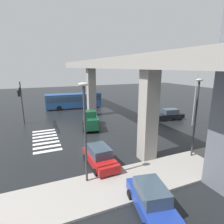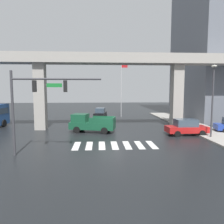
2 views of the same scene
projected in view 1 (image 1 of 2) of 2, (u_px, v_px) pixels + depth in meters
ground_plane at (88, 134)px, 23.39m from camera, size 120.00×120.00×0.00m
crosswalk_stripes at (46, 140)px, 21.48m from camera, size 7.15×2.80×0.01m
elevated_overpass at (111, 69)px, 22.73m from camera, size 49.49×2.48×9.20m
sidewalk_east at (152, 175)px, 14.27m from camera, size 4.00×36.00×0.15m
pickup_truck at (90, 120)px, 25.71m from camera, size 5.40×3.03×2.08m
city_bus at (74, 100)px, 37.34m from camera, size 3.44×10.97×2.99m
sedan_black at (170, 114)px, 29.50m from camera, size 2.45×4.52×1.72m
sedan_blue at (152, 200)px, 10.54m from camera, size 4.56×2.57×1.72m
sedan_red at (100, 156)px, 15.61m from camera, size 4.35×2.06×1.72m
traffic_signal_mast at (20, 96)px, 24.74m from camera, size 6.49×0.32×6.20m
street_lamp_near_corner at (85, 123)px, 12.44m from camera, size 0.44×0.70×7.24m
street_lamp_mid_block at (196, 109)px, 16.27m from camera, size 0.44×0.70×7.24m
fire_hydrant at (103, 170)px, 14.31m from camera, size 0.24×0.24×0.85m
flagpole at (197, 86)px, 25.28m from camera, size 1.16×0.12×9.63m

